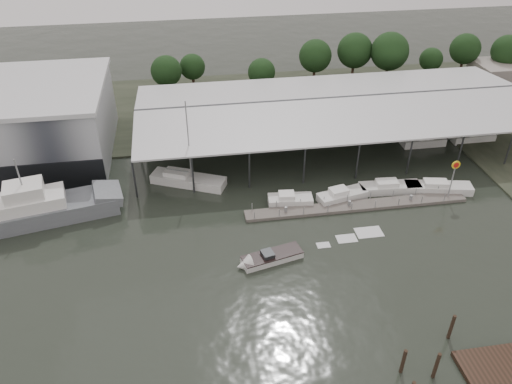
{
  "coord_description": "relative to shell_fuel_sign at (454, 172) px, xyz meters",
  "views": [
    {
      "loc": [
        -5.19,
        -37.7,
        36.14
      ],
      "look_at": [
        2.59,
        11.63,
        2.5
      ],
      "focal_mm": 35.0,
      "sensor_mm": 36.0,
      "label": 1
    }
  ],
  "objects": [
    {
      "name": "floating_dock",
      "position": [
        -12.0,
        0.01,
        -3.72
      ],
      "size": [
        28.0,
        2.0,
        1.4
      ],
      "color": "#5E5A53",
      "rests_on": "ground"
    },
    {
      "name": "storage_warehouse",
      "position": [
        -55.0,
        19.95,
        1.36
      ],
      "size": [
        24.5,
        20.5,
        10.5
      ],
      "color": "#A2A7AC",
      "rests_on": "ground"
    },
    {
      "name": "covered_boat_shed",
      "position": [
        -10.0,
        18.01,
        2.2
      ],
      "size": [
        58.24,
        24.0,
        6.96
      ],
      "color": "silver",
      "rests_on": "ground"
    },
    {
      "name": "shell_fuel_sign",
      "position": [
        0.0,
        0.0,
        0.0
      ],
      "size": [
        1.1,
        0.18,
        5.55
      ],
      "color": "gray",
      "rests_on": "ground"
    },
    {
      "name": "grey_trawler",
      "position": [
        -49.93,
        3.54,
        -2.35
      ],
      "size": [
        19.05,
        8.18,
        8.84
      ],
      "rotation": [
        0.0,
        0.0,
        0.2
      ],
      "color": "slate",
      "rests_on": "ground"
    },
    {
      "name": "speedboat_underway",
      "position": [
        -24.76,
        -8.07,
        -3.53
      ],
      "size": [
        18.08,
        6.09,
        2.0
      ],
      "rotation": [
        0.0,
        0.0,
        3.38
      ],
      "color": "silver",
      "rests_on": "ground"
    },
    {
      "name": "white_sailboat",
      "position": [
        -32.53,
        8.67,
        -3.28
      ],
      "size": [
        10.12,
        6.45,
        12.12
      ],
      "rotation": [
        0.0,
        0.0,
        -0.42
      ],
      "color": "silver",
      "rests_on": "ground"
    },
    {
      "name": "ground",
      "position": [
        -27.0,
        -9.99,
        -3.93
      ],
      "size": [
        200.0,
        200.0,
        0.0
      ],
      "primitive_type": "plane",
      "color": "#232921",
      "rests_on": "ground"
    },
    {
      "name": "moored_cruiser_0",
      "position": [
        -20.08,
        2.01,
        -3.31
      ],
      "size": [
        5.7,
        2.72,
        1.7
      ],
      "rotation": [
        0.0,
        0.0,
        -0.1
      ],
      "color": "silver",
      "rests_on": "ground"
    },
    {
      "name": "moored_cruiser_1",
      "position": [
        -13.4,
        1.96,
        -3.31
      ],
      "size": [
        6.66,
        3.57,
        1.7
      ],
      "rotation": [
        0.0,
        0.0,
        0.23
      ],
      "color": "silver",
      "rests_on": "ground"
    },
    {
      "name": "horizon_tree_line",
      "position": [
        0.57,
        37.88,
        1.92
      ],
      "size": [
        69.27,
        9.83,
        10.29
      ],
      "color": "#322016",
      "rests_on": "ground"
    },
    {
      "name": "moored_cruiser_2",
      "position": [
        -6.73,
        2.79,
        -3.31
      ],
      "size": [
        8.01,
        2.7,
        1.7
      ],
      "rotation": [
        0.0,
        0.0,
        -0.06
      ],
      "color": "silver",
      "rests_on": "ground"
    },
    {
      "name": "moored_cruiser_3",
      "position": [
        -0.56,
        1.77,
        -3.31
      ],
      "size": [
        8.76,
        3.84,
        1.7
      ],
      "rotation": [
        0.0,
        0.0,
        -0.2
      ],
      "color": "silver",
      "rests_on": "ground"
    },
    {
      "name": "mooring_pilings",
      "position": [
        -13.54,
        -25.22,
        -2.91
      ],
      "size": [
        6.29,
        9.65,
        3.55
      ],
      "color": "#322319",
      "rests_on": "ground"
    },
    {
      "name": "land_strip_far",
      "position": [
        -27.0,
        32.01,
        -3.83
      ],
      "size": [
        140.0,
        30.0,
        0.3
      ],
      "color": "#3C4131",
      "rests_on": "ground"
    }
  ]
}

